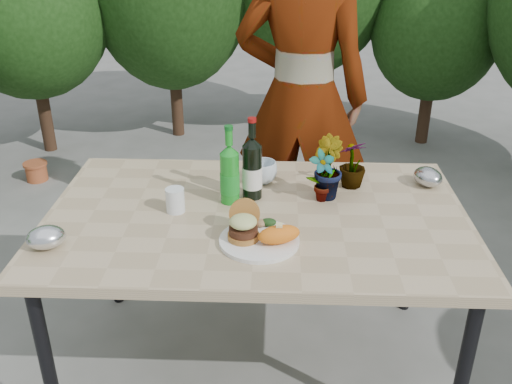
{
  "coord_description": "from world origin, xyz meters",
  "views": [
    {
      "loc": [
        0.07,
        -1.9,
        1.79
      ],
      "look_at": [
        0.0,
        -0.08,
        0.88
      ],
      "focal_mm": 40.0,
      "sensor_mm": 36.0,
      "label": 1
    }
  ],
  "objects_px": {
    "dinner_plate": "(259,241)",
    "person": "(301,98)",
    "wine_bottle": "(252,169)",
    "patio_table": "(257,226)"
  },
  "relations": [
    {
      "from": "wine_bottle",
      "to": "person",
      "type": "height_order",
      "value": "person"
    },
    {
      "from": "patio_table",
      "to": "wine_bottle",
      "type": "xyz_separation_m",
      "value": [
        -0.02,
        0.14,
        0.18
      ]
    },
    {
      "from": "dinner_plate",
      "to": "person",
      "type": "bearing_deg",
      "value": 80.99
    },
    {
      "from": "patio_table",
      "to": "person",
      "type": "relative_size",
      "value": 0.86
    },
    {
      "from": "patio_table",
      "to": "dinner_plate",
      "type": "distance_m",
      "value": 0.22
    },
    {
      "from": "dinner_plate",
      "to": "person",
      "type": "relative_size",
      "value": 0.15
    },
    {
      "from": "wine_bottle",
      "to": "person",
      "type": "bearing_deg",
      "value": 69.57
    },
    {
      "from": "person",
      "to": "wine_bottle",
      "type": "bearing_deg",
      "value": 82.96
    },
    {
      "from": "dinner_plate",
      "to": "wine_bottle",
      "type": "xyz_separation_m",
      "value": [
        -0.04,
        0.35,
        0.12
      ]
    },
    {
      "from": "dinner_plate",
      "to": "wine_bottle",
      "type": "height_order",
      "value": "wine_bottle"
    }
  ]
}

